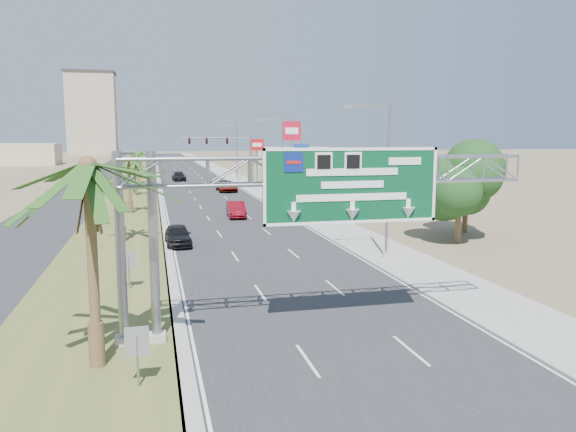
% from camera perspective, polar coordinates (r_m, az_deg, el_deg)
% --- Properties ---
extents(road, '(12.00, 300.00, 0.02)m').
position_cam_1_polar(road, '(121.83, -10.22, 4.23)').
color(road, '#28282B').
rests_on(road, ground).
extents(sidewalk_right, '(4.00, 300.00, 0.10)m').
position_cam_1_polar(sidewalk_right, '(122.62, -6.24, 4.35)').
color(sidewalk_right, '#9E9B93').
rests_on(sidewalk_right, ground).
extents(median_grass, '(7.00, 300.00, 0.12)m').
position_cam_1_polar(median_grass, '(121.65, -14.94, 4.10)').
color(median_grass, '#505B28').
rests_on(median_grass, ground).
extents(opposing_road, '(8.00, 300.00, 0.02)m').
position_cam_1_polar(opposing_road, '(122.02, -18.23, 3.96)').
color(opposing_road, '#28282B').
rests_on(opposing_road, ground).
extents(sign_gantry, '(16.75, 1.24, 7.50)m').
position_cam_1_polar(sign_gantry, '(22.22, 2.37, 3.25)').
color(sign_gantry, gray).
rests_on(sign_gantry, ground).
extents(palm_near, '(5.70, 5.70, 8.35)m').
position_cam_1_polar(palm_near, '(19.50, -19.67, 4.69)').
color(palm_near, brown).
rests_on(palm_near, ground).
extents(palm_row_b, '(3.99, 3.99, 5.95)m').
position_cam_1_polar(palm_row_b, '(43.53, -16.68, 3.76)').
color(palm_row_b, brown).
rests_on(palm_row_b, ground).
extents(palm_row_c, '(3.99, 3.99, 6.75)m').
position_cam_1_polar(palm_row_c, '(59.45, -15.92, 5.59)').
color(palm_row_c, brown).
rests_on(palm_row_c, ground).
extents(palm_row_d, '(3.99, 3.99, 5.45)m').
position_cam_1_polar(palm_row_d, '(77.48, -15.37, 5.20)').
color(palm_row_d, brown).
rests_on(palm_row_d, ground).
extents(palm_row_e, '(3.99, 3.99, 6.15)m').
position_cam_1_polar(palm_row_e, '(96.43, -15.06, 6.12)').
color(palm_row_e, brown).
rests_on(palm_row_e, ground).
extents(palm_row_f, '(3.99, 3.99, 5.75)m').
position_cam_1_polar(palm_row_f, '(121.43, -14.78, 6.30)').
color(palm_row_f, brown).
rests_on(palm_row_f, ground).
extents(streetlight_near, '(3.27, 0.44, 10.00)m').
position_cam_1_polar(streetlight_near, '(36.50, 9.81, 2.89)').
color(streetlight_near, gray).
rests_on(streetlight_near, ground).
extents(streetlight_mid, '(3.27, 0.44, 10.00)m').
position_cam_1_polar(streetlight_mid, '(65.07, -0.74, 5.24)').
color(streetlight_mid, gray).
rests_on(streetlight_mid, ground).
extents(streetlight_far, '(3.27, 0.44, 10.00)m').
position_cam_1_polar(streetlight_far, '(100.46, -5.34, 6.20)').
color(streetlight_far, gray).
rests_on(streetlight_far, ground).
extents(signal_mast, '(10.28, 0.71, 8.00)m').
position_cam_1_polar(signal_mast, '(84.30, -5.20, 5.96)').
color(signal_mast, gray).
rests_on(signal_mast, ground).
extents(store_building, '(18.00, 10.00, 4.00)m').
position_cam_1_polar(store_building, '(82.89, 7.06, 3.92)').
color(store_building, '#CAB688').
rests_on(store_building, ground).
extents(oak_near, '(4.50, 4.50, 6.80)m').
position_cam_1_polar(oak_near, '(43.57, 17.05, 3.26)').
color(oak_near, brown).
rests_on(oak_near, ground).
extents(oak_far, '(3.50, 3.50, 5.60)m').
position_cam_1_polar(oak_far, '(48.58, 17.67, 2.85)').
color(oak_far, brown).
rests_on(oak_far, ground).
extents(median_signback_a, '(0.75, 0.08, 2.08)m').
position_cam_1_polar(median_signback_a, '(18.54, -15.09, -12.64)').
color(median_signback_a, gray).
rests_on(median_signback_a, ground).
extents(median_signback_b, '(0.75, 0.08, 2.08)m').
position_cam_1_polar(median_signback_b, '(30.10, -15.88, -4.65)').
color(median_signback_b, gray).
rests_on(median_signback_b, ground).
extents(tower_distant, '(20.00, 16.00, 35.00)m').
position_cam_1_polar(tower_distant, '(262.72, -19.29, 9.72)').
color(tower_distant, tan).
rests_on(tower_distant, ground).
extents(building_distant_left, '(24.00, 14.00, 6.00)m').
position_cam_1_polar(building_distant_left, '(175.56, -26.16, 5.65)').
color(building_distant_left, '#CAB688').
rests_on(building_distant_left, ground).
extents(building_distant_right, '(20.00, 12.00, 5.00)m').
position_cam_1_polar(building_distant_right, '(155.95, 0.21, 6.09)').
color(building_distant_right, '#CAB688').
rests_on(building_distant_right, ground).
extents(car_left_lane, '(1.92, 4.52, 1.53)m').
position_cam_1_polar(car_left_lane, '(41.81, -11.12, -1.94)').
color(car_left_lane, black).
rests_on(car_left_lane, ground).
extents(car_mid_lane, '(1.84, 4.77, 1.55)m').
position_cam_1_polar(car_mid_lane, '(55.53, -5.30, 0.65)').
color(car_mid_lane, maroon).
rests_on(car_mid_lane, ground).
extents(car_right_lane, '(2.69, 5.75, 1.59)m').
position_cam_1_polar(car_right_lane, '(81.60, -6.25, 3.02)').
color(car_right_lane, gray).
rests_on(car_right_lane, ground).
extents(car_far, '(2.52, 5.51, 1.56)m').
position_cam_1_polar(car_far, '(102.98, -11.02, 3.95)').
color(car_far, black).
rests_on(car_far, ground).
extents(pole_sign_red_near, '(2.37, 1.04, 10.03)m').
position_cam_1_polar(pole_sign_red_near, '(72.59, 0.35, 8.12)').
color(pole_sign_red_near, gray).
rests_on(pole_sign_red_near, ground).
extents(pole_sign_blue, '(1.99, 0.92, 7.16)m').
position_cam_1_polar(pole_sign_blue, '(72.85, 1.36, 5.94)').
color(pole_sign_blue, gray).
rests_on(pole_sign_blue, ground).
extents(pole_sign_red_far, '(2.22, 0.59, 7.72)m').
position_cam_1_polar(pole_sign_red_far, '(89.43, -3.17, 6.88)').
color(pole_sign_red_far, gray).
rests_on(pole_sign_red_far, ground).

